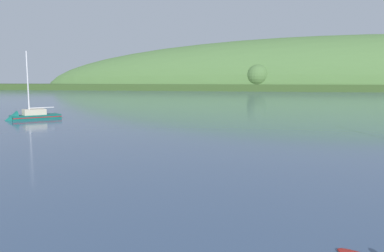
{
  "coord_description": "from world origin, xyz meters",
  "views": [
    {
      "loc": [
        10.16,
        8.05,
        5.4
      ],
      "look_at": [
        5.03,
        42.1,
        1.26
      ],
      "focal_mm": 34.84,
      "sensor_mm": 36.0,
      "label": 1
    }
  ],
  "objects": [
    {
      "name": "far_shoreline_hill",
      "position": [
        70.16,
        250.63,
        0.11
      ],
      "size": [
        532.83,
        123.75,
        66.85
      ],
      "rotation": [
        0.0,
        0.0,
        -0.1
      ],
      "color": "#314A21",
      "rests_on": "ground"
    },
    {
      "name": "sailboat_outer_reach",
      "position": [
        -20.71,
        56.72,
        0.2
      ],
      "size": [
        7.11,
        7.13,
        10.92
      ],
      "rotation": [
        0.0,
        0.0,
        3.93
      ],
      "color": "#0F564C",
      "rests_on": "ground"
    }
  ]
}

